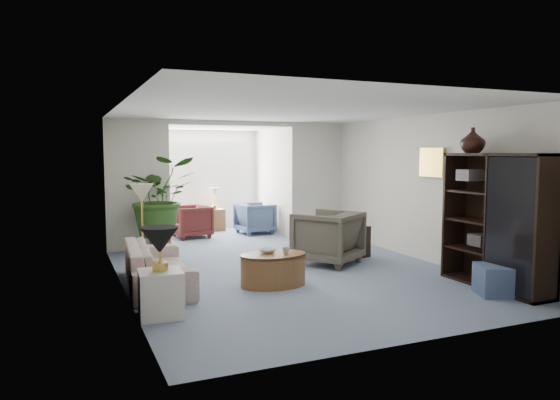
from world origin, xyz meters
name	(u,v)px	position (x,y,z in m)	size (l,w,h in m)	color
floor	(295,275)	(0.00, 0.00, 0.00)	(6.00, 6.00, 0.00)	gray
sunroom_floor	(219,235)	(0.00, 4.10, 0.00)	(2.60, 2.60, 0.00)	gray
back_pier_left	(138,185)	(-1.90, 3.00, 1.25)	(1.20, 0.12, 2.50)	silver
back_pier_right	(317,181)	(1.90, 3.00, 1.25)	(1.20, 0.12, 2.50)	silver
back_header	(233,123)	(0.00, 3.00, 2.45)	(2.60, 0.12, 0.10)	silver
window_pane	(206,172)	(0.00, 5.18, 1.40)	(2.20, 0.02, 1.50)	white
window_blinds	(206,172)	(0.00, 5.15, 1.40)	(2.20, 0.02, 1.50)	white
framed_picture	(433,162)	(2.46, -0.10, 1.70)	(0.04, 0.50, 0.40)	#BDB197
sofa	(158,265)	(-2.04, 0.15, 0.30)	(2.05, 0.80, 0.60)	beige
end_table	(161,294)	(-2.24, -1.20, 0.27)	(0.48, 0.48, 0.53)	silver
table_lamp	(160,240)	(-2.24, -1.20, 0.88)	(0.44, 0.44, 0.30)	black
floor_lamp	(142,193)	(-2.12, 0.98, 1.25)	(0.36, 0.36, 0.28)	beige
coffee_table	(273,270)	(-0.54, -0.42, 0.23)	(0.95, 0.95, 0.45)	brown
coffee_bowl	(267,251)	(-0.59, -0.32, 0.48)	(0.24, 0.24, 0.06)	silver
coffee_cup	(286,251)	(-0.39, -0.52, 0.50)	(0.11, 0.11, 0.10)	beige
wingback_chair	(328,237)	(0.84, 0.54, 0.45)	(0.95, 0.98, 0.89)	#575245
side_table_dark	(354,242)	(1.54, 0.84, 0.28)	(0.46, 0.37, 0.55)	black
entertainment_cabinet	(497,221)	(2.23, -1.74, 0.93)	(0.45, 1.67, 1.86)	black
cabinet_urn	(473,140)	(2.23, -1.24, 2.04)	(0.35, 0.35, 0.36)	black
ottoman	(497,280)	(1.99, -2.01, 0.20)	(0.49, 0.49, 0.39)	slate
plant_pot	(161,245)	(-1.59, 2.52, 0.16)	(0.40, 0.40, 0.32)	brown
house_plant	(159,197)	(-1.59, 2.52, 1.06)	(1.33, 1.15, 1.47)	#2B4F1B
sunroom_chair_blue	(255,218)	(0.85, 4.06, 0.35)	(0.75, 0.78, 0.71)	slate
sunroom_chair_maroon	(191,221)	(-0.65, 4.06, 0.36)	(0.76, 0.78, 0.71)	maroon
sunroom_table	(215,220)	(0.10, 4.81, 0.26)	(0.42, 0.33, 0.52)	brown
shelf_clutter	(492,220)	(2.18, -1.69, 0.94)	(0.30, 1.28, 1.06)	#353330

